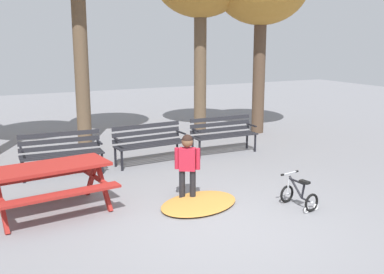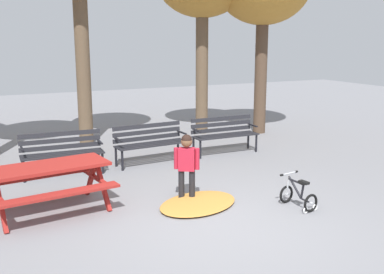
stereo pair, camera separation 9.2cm
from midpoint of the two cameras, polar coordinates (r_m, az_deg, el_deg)
ground at (r=6.97m, az=2.86°, el=-10.68°), size 36.00×36.00×0.00m
picnic_table at (r=7.57m, az=-17.41°, el=-4.61°), size 1.96×1.56×0.79m
park_bench_far_left at (r=9.58m, az=-16.01°, el=-1.55°), size 1.62×0.53×0.85m
park_bench_left at (r=10.12m, az=-5.52°, el=-0.41°), size 1.63×0.57×0.85m
park_bench_right at (r=11.02m, az=3.58°, el=0.65°), size 1.61×0.47×0.85m
child_standing at (r=7.76m, az=-0.91°, el=-3.03°), size 0.38×0.28×1.13m
kids_bicycle at (r=7.75m, az=12.68°, el=-6.99°), size 0.43×0.60×0.54m
leaf_pile at (r=7.70m, az=0.52°, el=-8.12°), size 1.71×1.46×0.07m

